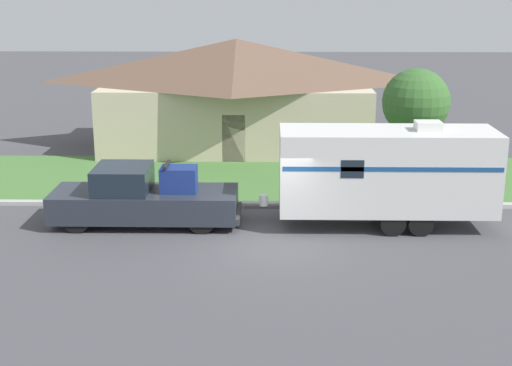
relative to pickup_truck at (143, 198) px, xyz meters
name	(u,v)px	position (x,y,z in m)	size (l,w,h in m)	color
ground_plane	(271,244)	(4.15, -1.79, -0.86)	(120.00, 120.00, 0.00)	#47474C
curb_strip	(271,204)	(4.15, 1.96, -0.79)	(80.00, 0.30, 0.14)	#ADADA8
lawn_strip	(271,178)	(4.15, 5.61, -0.85)	(80.00, 7.00, 0.03)	#477538
house_across_street	(237,92)	(2.54, 11.21, 1.77)	(13.13, 6.60, 5.08)	beige
pickup_truck	(143,198)	(0.00, 0.00, 0.00)	(6.09, 2.08, 2.04)	black
travel_trailer	(387,171)	(7.83, 0.00, 0.97)	(7.93, 2.25, 3.42)	black
mailbox	(424,170)	(9.69, 3.06, 0.19)	(0.48, 0.20, 1.37)	brown
tree_in_yard	(416,103)	(9.49, 4.24, 2.45)	(2.50, 2.50, 4.58)	brown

